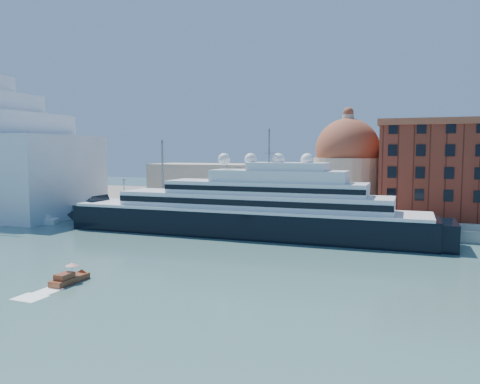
% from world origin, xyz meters
% --- Properties ---
extents(ground, '(400.00, 400.00, 0.00)m').
position_xyz_m(ground, '(0.00, 0.00, 0.00)').
color(ground, '#345A58').
rests_on(ground, ground).
extents(quay, '(180.00, 10.00, 2.50)m').
position_xyz_m(quay, '(0.00, 34.00, 1.25)').
color(quay, gray).
rests_on(quay, ground).
extents(land, '(260.00, 72.00, 2.00)m').
position_xyz_m(land, '(0.00, 75.00, 1.00)').
color(land, slate).
rests_on(land, ground).
extents(quay_fence, '(180.00, 0.10, 1.20)m').
position_xyz_m(quay_fence, '(0.00, 29.50, 3.10)').
color(quay_fence, slate).
rests_on(quay_fence, quay).
extents(superyacht, '(87.59, 12.14, 26.18)m').
position_xyz_m(superyacht, '(2.17, 23.00, 4.52)').
color(superyacht, black).
rests_on(superyacht, ground).
extents(service_barge, '(11.07, 6.66, 2.36)m').
position_xyz_m(service_barge, '(-47.92, 20.14, 0.68)').
color(service_barge, white).
rests_on(service_barge, ground).
extents(water_taxi, '(2.16, 6.00, 2.82)m').
position_xyz_m(water_taxi, '(-5.16, -19.17, 0.68)').
color(water_taxi, brown).
rests_on(water_taxi, ground).
extents(warehouse, '(43.00, 19.00, 23.25)m').
position_xyz_m(warehouse, '(52.00, 52.00, 13.79)').
color(warehouse, maroon).
rests_on(warehouse, land).
extents(church, '(66.00, 18.00, 25.50)m').
position_xyz_m(church, '(6.39, 57.72, 10.91)').
color(church, beige).
rests_on(church, land).
extents(lamp_posts, '(120.80, 2.40, 18.00)m').
position_xyz_m(lamp_posts, '(-12.67, 32.27, 9.84)').
color(lamp_posts, slate).
rests_on(lamp_posts, quay).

